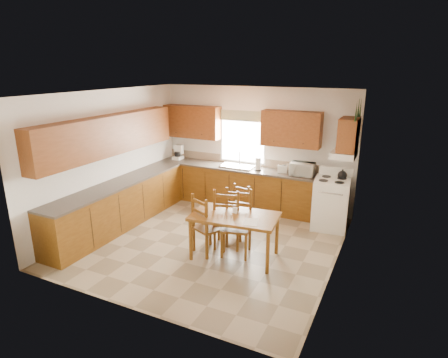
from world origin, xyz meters
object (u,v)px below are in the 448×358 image
at_px(stove, 331,204).
at_px(chair_near_right, 208,224).
at_px(microwave, 302,169).
at_px(chair_near_left, 228,217).
at_px(chair_far_left, 236,224).
at_px(chair_far_right, 237,210).
at_px(dining_table, 235,236).

distance_m(stove, chair_near_right, 2.61).
bearing_deg(microwave, chair_near_left, -114.82).
height_order(stove, chair_near_right, chair_near_right).
bearing_deg(chair_near_left, stove, -148.49).
height_order(chair_near_left, chair_far_left, chair_far_left).
distance_m(microwave, chair_far_left, 2.27).
distance_m(chair_far_left, chair_far_right, 0.91).
height_order(stove, chair_far_right, stove).
bearing_deg(microwave, chair_near_right, -116.03).
bearing_deg(microwave, stove, -26.44).
bearing_deg(chair_near_left, chair_far_left, 124.21).
height_order(microwave, chair_near_right, microwave).
bearing_deg(chair_near_left, chair_far_right, -96.92).
bearing_deg(chair_near_left, dining_table, 115.03).
height_order(stove, microwave, microwave).
xyz_separation_m(stove, chair_far_right, (-1.59, -1.01, -0.03)).
bearing_deg(dining_table, chair_far_left, 92.55).
xyz_separation_m(chair_near_right, chair_far_left, (0.46, 0.14, 0.04)).
relative_size(stove, dining_table, 0.69).
xyz_separation_m(chair_far_left, chair_far_right, (-0.35, 0.83, -0.10)).
height_order(chair_near_left, chair_near_right, chair_near_left).
relative_size(chair_near_right, chair_far_right, 1.15).
bearing_deg(chair_near_right, chair_near_left, -95.50).
bearing_deg(chair_far_left, chair_near_right, -175.48).
xyz_separation_m(microwave, chair_far_right, (-0.91, -1.32, -0.60)).
distance_m(microwave, dining_table, 2.41).
height_order(stove, dining_table, stove).
distance_m(dining_table, chair_far_left, 0.21).
relative_size(microwave, chair_near_left, 0.41).
bearing_deg(chair_near_left, microwave, -128.57).
height_order(chair_near_left, chair_far_right, chair_near_left).
bearing_deg(chair_far_right, stove, 41.58).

